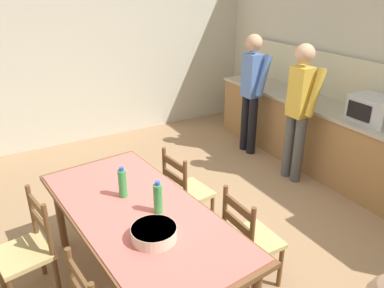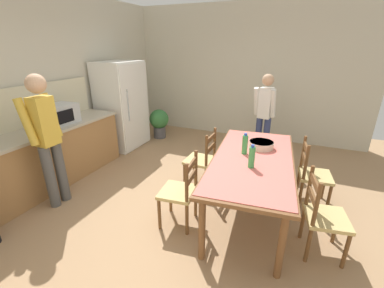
% 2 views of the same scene
% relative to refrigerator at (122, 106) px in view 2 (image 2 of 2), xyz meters
% --- Properties ---
extents(ground_plane, '(8.32, 8.32, 0.00)m').
position_rel_refrigerator_xyz_m(ground_plane, '(-1.57, -2.19, -0.88)').
color(ground_plane, '#9E7A56').
extents(wall_back, '(6.52, 0.12, 2.90)m').
position_rel_refrigerator_xyz_m(wall_back, '(-1.57, 0.47, 0.57)').
color(wall_back, beige).
rests_on(wall_back, ground).
extents(wall_right, '(0.12, 5.20, 2.90)m').
position_rel_refrigerator_xyz_m(wall_right, '(1.69, -2.19, 0.57)').
color(wall_right, beige).
rests_on(wall_right, ground).
extents(kitchen_counter, '(3.54, 0.66, 0.90)m').
position_rel_refrigerator_xyz_m(kitchen_counter, '(-2.32, 0.04, -0.42)').
color(kitchen_counter, '#9E7042').
rests_on(kitchen_counter, ground).
extents(refrigerator, '(0.90, 0.73, 1.75)m').
position_rel_refrigerator_xyz_m(refrigerator, '(0.00, 0.00, 0.00)').
color(refrigerator, white).
rests_on(refrigerator, ground).
extents(microwave, '(0.50, 0.39, 0.30)m').
position_rel_refrigerator_xyz_m(microwave, '(-1.50, 0.02, 0.17)').
color(microwave, '#B2B7BC').
rests_on(microwave, kitchen_counter).
extents(dining_table, '(2.16, 1.15, 0.78)m').
position_rel_refrigerator_xyz_m(dining_table, '(-1.33, -2.96, -0.17)').
color(dining_table, brown).
rests_on(dining_table, ground).
extents(bottle_near_centre, '(0.07, 0.07, 0.27)m').
position_rel_refrigerator_xyz_m(bottle_near_centre, '(-1.58, -2.98, 0.03)').
color(bottle_near_centre, green).
rests_on(bottle_near_centre, dining_table).
extents(bottle_off_centre, '(0.07, 0.07, 0.27)m').
position_rel_refrigerator_xyz_m(bottle_off_centre, '(-1.24, -2.83, 0.03)').
color(bottle_off_centre, green).
rests_on(bottle_off_centre, dining_table).
extents(serving_bowl, '(0.32, 0.32, 0.09)m').
position_rel_refrigerator_xyz_m(serving_bowl, '(-0.96, -2.99, -0.05)').
color(serving_bowl, beige).
rests_on(serving_bowl, dining_table).
extents(chair_side_near_right, '(0.47, 0.45, 0.91)m').
position_rel_refrigerator_xyz_m(chair_side_near_right, '(-0.79, -3.67, -0.43)').
color(chair_side_near_right, brown).
rests_on(chair_side_near_right, ground).
extents(chair_side_far_left, '(0.46, 0.45, 0.91)m').
position_rel_refrigerator_xyz_m(chair_side_far_left, '(-1.87, -2.24, -0.43)').
color(chair_side_far_left, brown).
rests_on(chair_side_far_left, ground).
extents(chair_side_near_left, '(0.48, 0.47, 0.91)m').
position_rel_refrigerator_xyz_m(chair_side_near_left, '(-1.72, -3.77, -0.43)').
color(chair_side_near_left, brown).
rests_on(chair_side_near_left, ground).
extents(chair_side_far_right, '(0.42, 0.40, 0.91)m').
position_rel_refrigerator_xyz_m(chair_side_far_right, '(-0.94, -2.15, -0.43)').
color(chair_side_far_right, brown).
rests_on(chair_side_far_right, ground).
extents(person_at_counter, '(0.44, 0.30, 1.75)m').
position_rel_refrigerator_xyz_m(person_at_counter, '(-2.14, -0.50, 0.11)').
color(person_at_counter, '#4C4C4C').
rests_on(person_at_counter, ground).
extents(person_by_table, '(0.31, 0.43, 1.58)m').
position_rel_refrigerator_xyz_m(person_by_table, '(0.55, -2.79, 0.01)').
color(person_by_table, navy).
rests_on(person_by_table, ground).
extents(potted_plant, '(0.44, 0.44, 0.67)m').
position_rel_refrigerator_xyz_m(potted_plant, '(0.73, -0.43, -0.49)').
color(potted_plant, '#4C4C51').
rests_on(potted_plant, ground).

